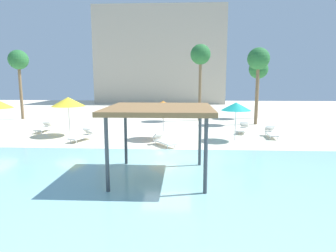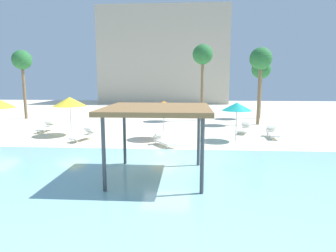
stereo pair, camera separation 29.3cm
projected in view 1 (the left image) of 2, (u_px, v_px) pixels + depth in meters
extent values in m
plane|color=beige|center=(167.00, 157.00, 15.26)|extent=(80.00, 80.00, 0.00)
cube|color=#8CC6CC|center=(158.00, 196.00, 10.08)|extent=(44.00, 13.50, 0.04)
cylinder|color=#42474C|center=(126.00, 136.00, 13.65)|extent=(0.14, 0.14, 2.73)
cylinder|color=#42474C|center=(200.00, 137.00, 13.48)|extent=(0.14, 0.14, 2.73)
cylinder|color=#42474C|center=(107.00, 155.00, 10.27)|extent=(0.14, 0.14, 2.73)
cylinder|color=#42474C|center=(206.00, 156.00, 10.10)|extent=(0.14, 0.14, 2.73)
cube|color=olive|center=(160.00, 109.00, 11.65)|extent=(4.13, 4.13, 0.18)
cylinder|color=silver|center=(163.00, 124.00, 19.64)|extent=(0.06, 0.06, 1.99)
cone|color=orange|center=(163.00, 105.00, 19.44)|extent=(2.09, 2.09, 0.57)
cylinder|color=silver|center=(235.00, 126.00, 19.17)|extent=(0.06, 0.06, 1.98)
cone|color=teal|center=(236.00, 106.00, 18.98)|extent=(1.92, 1.92, 0.53)
cylinder|color=silver|center=(69.00, 121.00, 20.87)|extent=(0.06, 0.06, 2.09)
cone|color=yellow|center=(68.00, 102.00, 20.65)|extent=(2.32, 2.32, 0.64)
cylinder|color=white|center=(175.00, 146.00, 17.13)|extent=(0.05, 0.05, 0.22)
cylinder|color=white|center=(167.00, 147.00, 16.89)|extent=(0.05, 0.05, 0.22)
cylinder|color=white|center=(162.00, 142.00, 18.35)|extent=(0.05, 0.05, 0.22)
cylinder|color=white|center=(155.00, 143.00, 18.11)|extent=(0.05, 0.05, 0.22)
cube|color=white|center=(165.00, 142.00, 17.59)|extent=(1.50, 1.83, 0.10)
cube|color=white|center=(159.00, 135.00, 18.18)|extent=(0.78, 0.76, 0.40)
cylinder|color=white|center=(278.00, 138.00, 19.48)|extent=(0.05, 0.05, 0.22)
cylinder|color=white|center=(270.00, 138.00, 19.54)|extent=(0.05, 0.05, 0.22)
cylinder|color=white|center=(273.00, 134.00, 20.89)|extent=(0.05, 0.05, 0.22)
cylinder|color=white|center=(266.00, 134.00, 20.95)|extent=(0.05, 0.05, 0.22)
cube|color=white|center=(272.00, 134.00, 20.19)|extent=(0.75, 1.84, 0.10)
cube|color=white|center=(270.00, 128.00, 20.88)|extent=(0.64, 0.56, 0.40)
cylinder|color=white|center=(244.00, 133.00, 21.19)|extent=(0.05, 0.05, 0.22)
cylinder|color=white|center=(237.00, 133.00, 21.39)|extent=(0.05, 0.05, 0.22)
cylinder|color=white|center=(247.00, 130.00, 22.48)|extent=(0.05, 0.05, 0.22)
cylinder|color=white|center=(241.00, 130.00, 22.68)|extent=(0.05, 0.05, 0.22)
cube|color=white|center=(243.00, 130.00, 21.91)|extent=(1.22, 1.89, 0.10)
cube|color=white|center=(244.00, 124.00, 22.53)|extent=(0.75, 0.69, 0.40)
cylinder|color=white|center=(42.00, 132.00, 21.60)|extent=(0.05, 0.05, 0.22)
cylinder|color=white|center=(35.00, 132.00, 21.63)|extent=(0.05, 0.05, 0.22)
cylinder|color=white|center=(51.00, 129.00, 23.02)|extent=(0.05, 0.05, 0.22)
cylinder|color=white|center=(45.00, 129.00, 23.05)|extent=(0.05, 0.05, 0.22)
cube|color=white|center=(43.00, 129.00, 22.30)|extent=(0.62, 1.81, 0.10)
cube|color=white|center=(47.00, 124.00, 22.99)|extent=(0.60, 0.51, 0.40)
cylinder|color=white|center=(76.00, 142.00, 18.38)|extent=(0.05, 0.05, 0.22)
cylinder|color=white|center=(70.00, 141.00, 18.58)|extent=(0.05, 0.05, 0.22)
cylinder|color=white|center=(91.00, 138.00, 19.68)|extent=(0.05, 0.05, 0.22)
cylinder|color=white|center=(86.00, 137.00, 19.87)|extent=(0.05, 0.05, 0.22)
cube|color=white|center=(81.00, 137.00, 19.10)|extent=(1.22, 1.89, 0.10)
cube|color=white|center=(88.00, 131.00, 19.73)|extent=(0.75, 0.69, 0.40)
cylinder|color=brown|center=(257.00, 96.00, 29.94)|extent=(0.28, 0.28, 4.60)
sphere|color=#286B33|center=(258.00, 69.00, 29.52)|extent=(1.90, 1.90, 1.90)
cylinder|color=brown|center=(200.00, 90.00, 28.21)|extent=(0.28, 0.28, 5.92)
sphere|color=#286B33|center=(201.00, 54.00, 27.68)|extent=(1.90, 1.90, 1.90)
cylinder|color=brown|center=(21.00, 92.00, 29.31)|extent=(0.28, 0.28, 5.50)
sphere|color=#286B33|center=(18.00, 60.00, 28.82)|extent=(1.90, 1.90, 1.90)
cylinder|color=brown|center=(257.00, 94.00, 25.85)|extent=(0.28, 0.28, 5.37)
sphere|color=#286B33|center=(258.00, 59.00, 25.37)|extent=(1.90, 1.90, 1.90)
cube|color=#B2A893|center=(161.00, 57.00, 50.99)|extent=(20.93, 10.61, 15.36)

